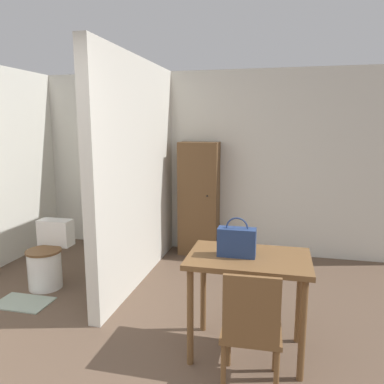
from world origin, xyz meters
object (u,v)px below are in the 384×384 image
(wooden_chair, at_px, (251,327))
(toilet, at_px, (48,259))
(wooden_cabinet, at_px, (199,199))
(dining_table, at_px, (248,271))
(handbag, at_px, (237,242))

(wooden_chair, height_order, toilet, wooden_chair)
(toilet, distance_m, wooden_cabinet, 2.07)
(dining_table, xyz_separation_m, toilet, (-2.27, 0.76, -0.37))
(handbag, xyz_separation_m, wooden_cabinet, (-0.77, 2.21, -0.14))
(dining_table, relative_size, wooden_chair, 1.06)
(handbag, distance_m, wooden_cabinet, 2.35)
(wooden_chair, bearing_deg, dining_table, 96.10)
(wooden_chair, relative_size, handbag, 2.89)
(dining_table, bearing_deg, wooden_cabinet, 111.35)
(wooden_chair, relative_size, toilet, 1.22)
(dining_table, relative_size, toilet, 1.29)
(handbag, bearing_deg, wooden_cabinet, 109.08)
(dining_table, height_order, wooden_cabinet, wooden_cabinet)
(wooden_chair, relative_size, wooden_cabinet, 0.56)
(toilet, xyz_separation_m, wooden_cabinet, (1.41, 1.43, 0.47))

